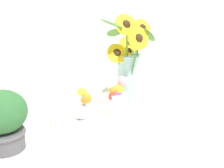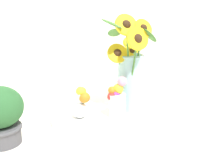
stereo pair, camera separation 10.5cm
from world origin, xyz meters
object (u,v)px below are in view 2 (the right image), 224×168
(mason_jar_sunflowers, at_px, (131,71))
(vase_bulb_right, at_px, (81,103))
(vase_small_center, at_px, (117,100))
(serving_tray, at_px, (112,115))
(potted_plant, at_px, (0,114))

(mason_jar_sunflowers, relative_size, vase_bulb_right, 3.15)
(vase_small_center, bearing_deg, vase_bulb_right, 156.95)
(vase_small_center, xyz_separation_m, vase_bulb_right, (-0.13, 0.06, -0.01))
(serving_tray, xyz_separation_m, mason_jar_sunflowers, (0.09, 0.01, 0.18))
(mason_jar_sunflowers, height_order, vase_small_center, mason_jar_sunflowers)
(vase_bulb_right, relative_size, potted_plant, 0.64)
(mason_jar_sunflowers, relative_size, potted_plant, 2.02)
(vase_small_center, height_order, potted_plant, potted_plant)
(potted_plant, bearing_deg, vase_small_center, -2.61)
(vase_small_center, distance_m, vase_bulb_right, 0.14)
(potted_plant, bearing_deg, mason_jar_sunflowers, 4.09)
(serving_tray, height_order, potted_plant, potted_plant)
(serving_tray, relative_size, mason_jar_sunflowers, 1.24)
(mason_jar_sunflowers, distance_m, vase_small_center, 0.15)
(vase_bulb_right, distance_m, potted_plant, 0.30)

